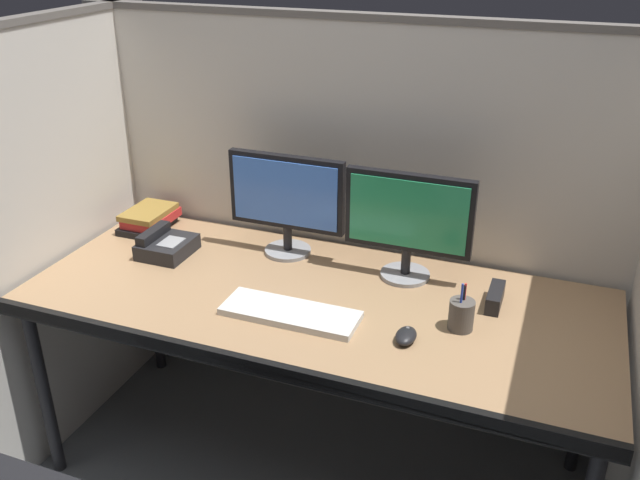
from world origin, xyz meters
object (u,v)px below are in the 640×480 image
desk_phone (166,245)px  book_stack (149,219)px  monitor_left (286,198)px  monitor_right (408,219)px  computer_mouse (406,336)px  keyboard_main (290,313)px  pen_cup (461,315)px  red_stapler (495,297)px  desk (313,311)px

desk_phone → book_stack: desk_phone is taller
monitor_left → monitor_right: size_ratio=1.00×
computer_mouse → keyboard_main: bearing=179.3°
monitor_left → keyboard_main: size_ratio=1.00×
monitor_right → book_stack: size_ratio=1.92×
monitor_right → pen_cup: 0.39m
monitor_left → computer_mouse: bearing=-36.4°
monitor_right → red_stapler: 0.37m
desk → book_stack: 0.86m
monitor_left → computer_mouse: 0.71m
keyboard_main → computer_mouse: (0.37, -0.00, 0.01)m
desk → keyboard_main: 0.15m
red_stapler → computer_mouse: bearing=-125.6°
desk_phone → red_stapler: size_ratio=1.27×
computer_mouse → book_stack: size_ratio=0.43×
monitor_left → red_stapler: monitor_left is taller
monitor_right → book_stack: monitor_right is taller
desk → monitor_right: bearing=45.4°
monitor_right → book_stack: (-1.05, 0.03, -0.17)m
monitor_right → computer_mouse: monitor_right is taller
desk_phone → monitor_left: bearing=22.2°
keyboard_main → desk_phone: bearing=158.5°
keyboard_main → book_stack: book_stack is taller
monitor_left → desk_phone: monitor_left is taller
monitor_right → book_stack: 1.06m
desk → pen_cup: 0.49m
monitor_right → desk_phone: (-0.86, -0.14, -0.18)m
monitor_left → red_stapler: size_ratio=2.87×
desk_phone → computer_mouse: bearing=-13.9°
desk → keyboard_main: bearing=-100.9°
desk → red_stapler: size_ratio=12.67×
keyboard_main → desk: bearing=79.1°
computer_mouse → red_stapler: 0.37m
pen_cup → monitor_left: bearing=157.5°
keyboard_main → red_stapler: 0.65m
red_stapler → pen_cup: bearing=-113.7°
keyboard_main → pen_cup: size_ratio=2.73×
book_stack → red_stapler: book_stack is taller
monitor_left → red_stapler: 0.79m
pen_cup → red_stapler: size_ratio=1.05×
book_stack → red_stapler: (1.36, -0.11, -0.01)m
desk_phone → pen_cup: (1.10, -0.12, 0.02)m
desk → red_stapler: red_stapler is taller
desk → book_stack: book_stack is taller
monitor_left → red_stapler: bearing=-8.0°
desk → pen_cup: bearing=-1.5°
monitor_left → book_stack: monitor_left is taller
computer_mouse → red_stapler: bearing=54.4°
keyboard_main → book_stack: (-0.78, 0.40, 0.03)m
desk → computer_mouse: bearing=-21.4°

